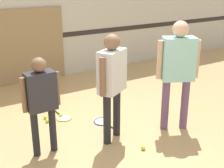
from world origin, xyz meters
TOP-DOWN VIEW (x-y plane):
  - ground_plane at (0.00, 0.00)m, footprint 16.00×16.00m
  - wall_back at (0.00, 3.41)m, footprint 16.00×0.07m
  - wall_panel at (-0.56, 3.35)m, footprint 2.47×0.05m
  - person_instructor at (0.03, -0.01)m, footprint 0.56×0.45m
  - person_student_left at (-1.00, 0.15)m, footprint 0.54×0.23m
  - person_student_right at (1.10, -0.25)m, footprint 0.62×0.47m
  - racket_spare_on_floor at (-0.33, 1.07)m, footprint 0.31×0.52m
  - racket_second_spare at (0.19, 0.54)m, footprint 0.34×0.54m
  - tennis_ball_near_instructor at (0.25, -0.54)m, footprint 0.07×0.07m
  - tennis_ball_by_spare_racket at (-0.62, 1.20)m, footprint 0.07×0.07m
  - tennis_ball_stray_left at (-0.64, 1.05)m, footprint 0.07×0.07m
  - tennis_ball_stray_right at (-0.35, 1.14)m, footprint 0.07×0.07m

SIDE VIEW (x-z plane):
  - ground_plane at x=0.00m, z-range 0.00..0.00m
  - racket_spare_on_floor at x=-0.33m, z-range -0.01..0.03m
  - racket_second_spare at x=0.19m, z-range -0.01..0.03m
  - tennis_ball_near_instructor at x=0.25m, z-range 0.00..0.07m
  - tennis_ball_by_spare_racket at x=-0.62m, z-range 0.00..0.07m
  - tennis_ball_stray_left at x=-0.64m, z-range 0.00..0.07m
  - tennis_ball_stray_right at x=-0.35m, z-range 0.00..0.07m
  - wall_panel at x=-0.56m, z-range 0.00..1.72m
  - person_student_left at x=-1.00m, z-range 0.17..1.60m
  - person_instructor at x=0.03m, z-range 0.20..1.86m
  - person_student_right at x=1.10m, z-range 0.21..2.01m
  - wall_back at x=0.00m, z-range 0.00..3.20m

